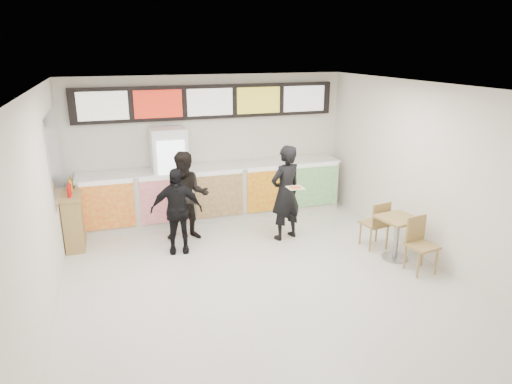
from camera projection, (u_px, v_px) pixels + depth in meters
name	position (u px, v px, depth m)	size (l,w,h in m)	color
floor	(262.00, 284.00, 7.14)	(7.00, 7.00, 0.00)	beige
ceiling	(263.00, 88.00, 6.23)	(7.00, 7.00, 0.00)	white
wall_back	(210.00, 146.00, 9.85)	(6.00, 6.00, 0.00)	silver
wall_left	(40.00, 215.00, 5.79)	(7.00, 7.00, 0.00)	silver
wall_right	(433.00, 175.00, 7.58)	(7.00, 7.00, 0.00)	silver
service_counter	(215.00, 192.00, 9.77)	(5.56, 0.77, 1.14)	silver
menu_board	(209.00, 102.00, 9.49)	(5.50, 0.14, 0.70)	black
drinks_fridge	(170.00, 176.00, 9.37)	(0.70, 0.67, 2.00)	white
mirror_panel	(55.00, 155.00, 7.94)	(0.01, 2.00, 1.50)	#B2B7BF
customer_main	(286.00, 193.00, 8.58)	(0.67, 0.44, 1.83)	black
customer_left	(187.00, 196.00, 8.57)	(0.83, 0.65, 1.71)	black
customer_mid	(176.00, 211.00, 8.06)	(0.91, 0.38, 1.55)	black
pizza_slice	(295.00, 187.00, 8.10)	(0.36, 0.36, 0.02)	beige
cafe_table	(397.00, 230.00, 7.84)	(0.71, 1.60, 0.91)	#A2824A
condiment_ledge	(74.00, 219.00, 8.37)	(0.37, 0.91, 1.21)	#A2824A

